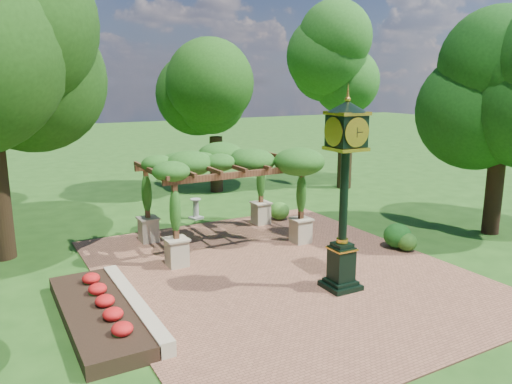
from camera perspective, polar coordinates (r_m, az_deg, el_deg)
ground at (r=14.49m, az=4.93°, el=-10.41°), size 120.00×120.00×0.00m
brick_plaza at (r=15.25m, az=2.80°, el=-9.09°), size 10.00×12.00×0.04m
border_wall at (r=13.05m, az=-13.75°, el=-12.47°), size 0.35×5.00×0.40m
flower_bed at (r=12.88m, az=-17.69°, el=-13.16°), size 1.50×5.00×0.36m
pedestal_clock at (r=13.38m, az=10.10°, el=1.48°), size 1.05×1.05×5.22m
pergola at (r=17.27m, az=-3.75°, el=3.00°), size 5.42×3.43×3.39m
sundial at (r=21.03m, az=-6.89°, el=-2.06°), size 0.60×0.60×0.86m
shrub_front at (r=17.65m, az=16.86°, el=-5.48°), size 0.85×0.85×0.61m
shrub_mid at (r=17.85m, az=15.86°, el=-4.82°), size 1.22×1.22×0.85m
shrub_back at (r=20.65m, az=2.71°, el=-2.17°), size 0.93×0.93×0.73m
tree_north at (r=25.68m, az=-4.70°, el=11.23°), size 4.10×4.10×7.41m
tree_east_far at (r=26.96m, az=10.55°, el=14.67°), size 4.46×4.46×9.85m
tree_east_near at (r=20.28m, az=26.49°, el=9.74°), size 4.43×4.43×7.43m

